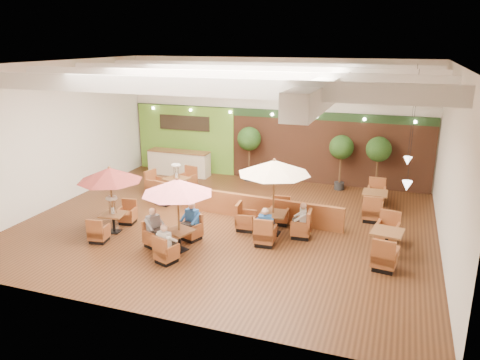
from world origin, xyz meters
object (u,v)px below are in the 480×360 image
at_px(table_5, 374,202).
at_px(diner_2, 154,224).
at_px(topiary_0, 249,141).
at_px(diner_3, 265,223).
at_px(table_3, 171,185).
at_px(diner_0, 166,239).
at_px(table_0, 110,183).
at_px(topiary_2, 379,152).
at_px(diner_4, 301,216).
at_px(booth_divider, 258,208).
at_px(table_2, 274,183).
at_px(table_4, 386,243).
at_px(topiary_1, 341,149).
at_px(diner_1, 191,218).
at_px(service_counter, 179,163).
at_px(table_1, 176,198).

xyz_separation_m(table_5, diner_2, (-6.26, -5.46, 0.38)).
bearing_deg(topiary_0, diner_3, -67.70).
xyz_separation_m(table_3, diner_0, (2.70, -5.52, 0.28)).
bearing_deg(table_0, topiary_2, 33.61).
height_order(diner_0, diner_4, diner_4).
bearing_deg(diner_3, table_5, 42.98).
height_order(topiary_0, diner_4, topiary_0).
bearing_deg(diner_0, table_5, 65.48).
distance_m(booth_divider, diner_4, 2.14).
bearing_deg(table_2, diner_0, -131.47).
height_order(table_2, table_4, table_2).
bearing_deg(table_5, table_0, -149.15).
bearing_deg(table_3, table_0, -75.61).
relative_size(booth_divider, table_5, 2.34).
height_order(topiary_1, diner_1, topiary_1).
bearing_deg(topiary_0, service_counter, -176.69).
distance_m(topiary_0, diner_4, 6.80).
relative_size(table_3, topiary_0, 1.12).
xyz_separation_m(booth_divider, diner_0, (-1.50, -4.16, 0.31)).
bearing_deg(table_1, topiary_0, 111.60).
height_order(service_counter, booth_divider, service_counter).
distance_m(table_1, table_4, 6.45).
xyz_separation_m(topiary_0, diner_3, (2.70, -6.58, -1.10)).
xyz_separation_m(table_1, table_3, (-2.65, 4.66, -1.25)).
bearing_deg(table_0, table_3, 80.97).
height_order(table_5, topiary_0, topiary_0).
height_order(table_3, diner_2, table_3).
distance_m(table_1, diner_4, 4.14).
bearing_deg(table_5, table_1, -135.17).
distance_m(table_2, table_5, 4.67).
bearing_deg(table_1, table_5, 64.54).
bearing_deg(table_1, diner_4, 52.68).
height_order(table_0, diner_4, table_0).
xyz_separation_m(topiary_1, diner_1, (-3.78, -6.98, -1.02)).
bearing_deg(diner_4, table_0, 92.68).
bearing_deg(topiary_0, diner_1, -87.24).
xyz_separation_m(topiary_2, diner_1, (-5.30, -6.98, -1.04)).
relative_size(table_1, topiary_0, 0.97).
bearing_deg(diner_0, diner_2, 151.02).
bearing_deg(diner_3, booth_divider, 101.56).
xyz_separation_m(topiary_0, diner_4, (3.65, -5.63, -1.12)).
xyz_separation_m(booth_divider, topiary_1, (2.28, 4.53, 1.35)).
distance_m(diner_0, diner_2, 1.21).
bearing_deg(diner_4, diner_1, 99.61).
height_order(service_counter, table_3, table_3).
distance_m(table_0, topiary_0, 7.65).
bearing_deg(topiary_0, table_5, -22.42).
bearing_deg(table_4, table_0, -164.25).
bearing_deg(diner_2, table_0, -80.69).
distance_m(service_counter, diner_1, 7.77).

